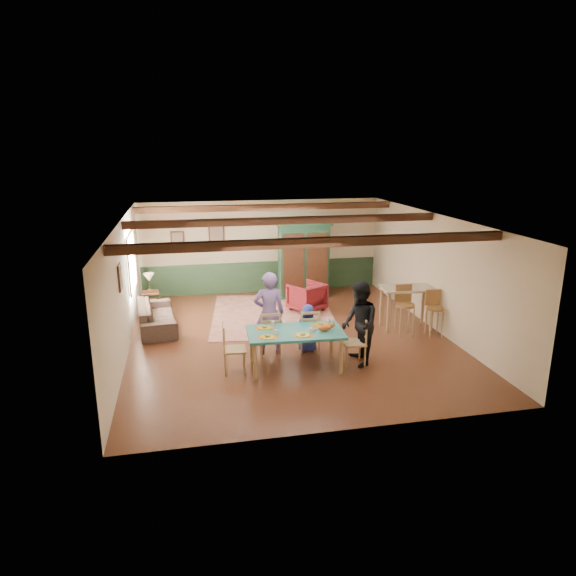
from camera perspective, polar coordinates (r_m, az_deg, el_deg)
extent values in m
plane|color=#462013|center=(11.68, 0.16, -5.56)|extent=(8.00, 8.00, 0.00)
cube|color=beige|center=(15.10, -2.96, 4.61)|extent=(7.00, 0.02, 2.70)
cube|color=beige|center=(11.11, -17.80, -0.10)|extent=(0.02, 8.00, 2.70)
cube|color=beige|center=(12.44, 16.15, 1.65)|extent=(0.02, 8.00, 2.70)
cube|color=white|center=(11.00, 0.17, 7.68)|extent=(7.00, 8.00, 0.02)
cube|color=#213C25|center=(15.28, -2.90, 1.28)|extent=(6.95, 0.03, 0.90)
cube|color=black|center=(8.80, 3.25, 5.10)|extent=(6.95, 0.16, 0.16)
cube|color=black|center=(11.40, -0.25, 7.50)|extent=(6.95, 0.16, 0.16)
cube|color=black|center=(13.94, -2.39, 8.95)|extent=(6.95, 0.16, 0.16)
imported|color=#7A5A9A|center=(10.55, -2.11, -2.84)|extent=(0.66, 0.45, 1.76)
imported|color=black|center=(10.13, 7.94, -4.00)|extent=(0.68, 0.85, 1.68)
imported|color=navy|center=(10.79, 2.22, -4.48)|extent=(0.52, 0.35, 1.02)
cube|color=#CDB295|center=(13.23, -1.70, -2.98)|extent=(3.48, 3.98, 0.01)
cube|color=#173925|center=(14.59, 1.72, 3.19)|extent=(1.56, 0.66, 2.17)
imported|color=#4F0F18|center=(13.49, 2.10, -0.99)|extent=(1.10, 1.11, 0.75)
imported|color=#392A24|center=(12.60, -14.38, -3.02)|extent=(1.01, 2.13, 0.60)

